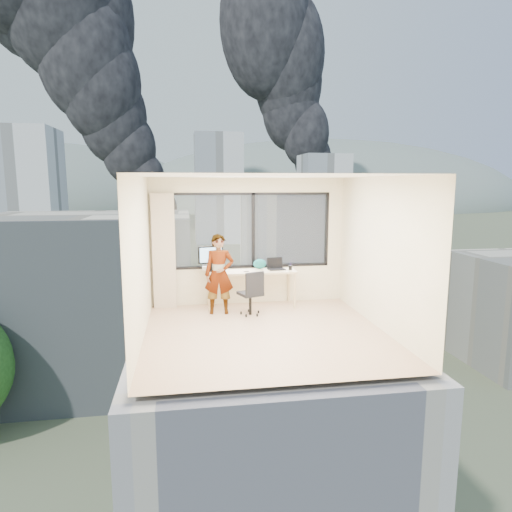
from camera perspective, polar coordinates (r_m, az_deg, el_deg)
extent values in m
cube|color=tan|center=(7.61, 1.19, -9.80)|extent=(4.00, 4.00, 0.01)
cube|color=white|center=(7.19, 1.26, 10.19)|extent=(4.00, 4.00, 0.01)
cube|color=beige|center=(5.36, 5.01, -3.52)|extent=(4.00, 0.01, 2.60)
cube|color=beige|center=(7.21, -14.62, -0.49)|extent=(0.01, 4.00, 2.60)
cube|color=beige|center=(7.88, 15.68, 0.28)|extent=(0.01, 4.00, 2.60)
cube|color=beige|center=(9.06, -11.69, 0.61)|extent=(0.45, 0.14, 2.30)
cube|color=beige|center=(9.08, -0.65, -4.17)|extent=(1.80, 0.60, 0.75)
imported|color=#2D2D33|center=(8.56, -4.72, -2.33)|extent=(0.59, 0.42, 1.54)
cube|color=white|center=(9.15, -5.84, -1.45)|extent=(0.35, 0.30, 0.08)
cube|color=black|center=(8.87, -1.24, -1.98)|extent=(0.11, 0.07, 0.01)
cylinder|color=black|center=(9.07, 4.41, -1.49)|extent=(0.08, 0.08, 0.09)
ellipsoid|color=#0D4E48|center=(9.15, 0.48, -1.01)|extent=(0.29, 0.20, 0.20)
cube|color=#515B3D|center=(128.15, -8.33, 1.79)|extent=(400.00, 400.00, 0.04)
cube|color=#F4E6CC|center=(39.04, -20.18, -5.37)|extent=(16.00, 12.00, 14.00)
cube|color=white|center=(47.75, 7.32, -1.04)|extent=(14.00, 13.00, 16.00)
cube|color=silver|center=(107.53, -27.46, 6.92)|extent=(14.00, 14.00, 28.00)
cube|color=silver|center=(127.42, -4.85, 8.57)|extent=(13.00, 13.00, 30.00)
cube|color=silver|center=(154.22, 8.57, 7.88)|extent=(15.00, 15.00, 26.00)
cube|color=silver|center=(167.78, -29.64, 6.20)|extent=(16.00, 14.00, 22.00)
ellipsoid|color=slate|center=(348.35, -29.03, 5.41)|extent=(288.00, 216.00, 90.00)
ellipsoid|color=slate|center=(342.79, 8.28, 6.42)|extent=(300.00, 220.00, 96.00)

